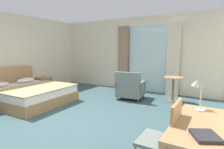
{
  "coord_description": "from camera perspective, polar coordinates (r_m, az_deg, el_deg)",
  "views": [
    {
      "loc": [
        2.82,
        -2.75,
        1.54
      ],
      "look_at": [
        0.73,
        0.76,
        0.96
      ],
      "focal_mm": 29.47,
      "sensor_mm": 36.0,
      "label": 1
    }
  ],
  "objects": [
    {
      "name": "bed",
      "position": [
        5.82,
        -24.55,
        -5.41
      ],
      "size": [
        2.19,
        1.92,
        0.93
      ],
      "color": "#9E754C",
      "rests_on": "ground"
    },
    {
      "name": "balcony_glass_door",
      "position": [
        6.65,
        10.92,
        4.74
      ],
      "size": [
        1.39,
        0.02,
        2.34
      ],
      "primitive_type": "cube",
      "color": "silver",
      "rests_on": "ground"
    },
    {
      "name": "ground",
      "position": [
        4.25,
        -14.31,
        -14.16
      ],
      "size": [
        6.75,
        7.68,
        0.1
      ],
      "primitive_type": "cube",
      "color": "#334C51"
    },
    {
      "name": "desk_lamp",
      "position": [
        2.72,
        24.98,
        -4.37
      ],
      "size": [
        0.2,
        0.19,
        0.42
      ],
      "color": "#B7B2A8",
      "rests_on": "writing_desk"
    },
    {
      "name": "wall_back",
      "position": [
        6.93,
        6.78,
        6.28
      ],
      "size": [
        6.35,
        0.12,
        2.66
      ],
      "primitive_type": "cube",
      "color": "beige",
      "rests_on": "ground"
    },
    {
      "name": "armchair_by_window",
      "position": [
        5.66,
        5.69,
        -4.27
      ],
      "size": [
        0.85,
        0.87,
        0.86
      ],
      "color": "slate",
      "rests_on": "ground"
    },
    {
      "name": "writing_desk",
      "position": [
        2.36,
        25.7,
        -15.36
      ],
      "size": [
        0.57,
        1.3,
        0.72
      ],
      "color": "#9E754C",
      "rests_on": "ground"
    },
    {
      "name": "desk_chair",
      "position": [
        2.4,
        16.15,
        -17.67
      ],
      "size": [
        0.45,
        0.47,
        0.93
      ],
      "color": "slate",
      "rests_on": "ground"
    },
    {
      "name": "curtain_panel_right",
      "position": [
        6.3,
        18.46,
        4.32
      ],
      "size": [
        0.4,
        0.1,
        2.35
      ],
      "primitive_type": "cube",
      "color": "beige",
      "rests_on": "ground"
    },
    {
      "name": "round_cafe_table",
      "position": [
        5.61,
        18.47,
        -2.8
      ],
      "size": [
        0.56,
        0.56,
        0.73
      ],
      "color": "#9E754C",
      "rests_on": "ground"
    },
    {
      "name": "curtain_panel_left",
      "position": [
        6.93,
        3.48,
        5.02
      ],
      "size": [
        0.4,
        0.1,
        2.35
      ],
      "primitive_type": "cube",
      "color": "#897056",
      "rests_on": "ground"
    },
    {
      "name": "nightstand",
      "position": [
        7.27,
        -20.34,
        -2.74
      ],
      "size": [
        0.41,
        0.46,
        0.48
      ],
      "color": "#9E754C",
      "rests_on": "ground"
    },
    {
      "name": "closed_book",
      "position": [
        1.98,
        26.97,
        -16.65
      ],
      "size": [
        0.31,
        0.33,
        0.03
      ],
      "primitive_type": "cube",
      "rotation": [
        0.0,
        0.0,
        0.49
      ],
      "color": "#232328",
      "rests_on": "writing_desk"
    }
  ]
}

